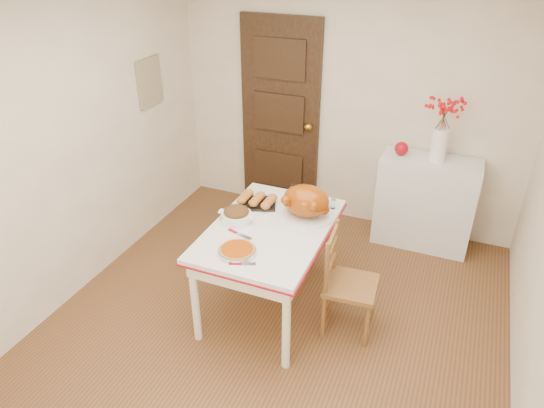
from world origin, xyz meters
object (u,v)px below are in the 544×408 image
at_px(sideboard, 425,202).
at_px(pumpkin_pie, 237,250).
at_px(turkey_platter, 306,202).
at_px(kitchen_table, 270,268).
at_px(chair_oak, 351,283).

height_order(sideboard, pumpkin_pie, sideboard).
bearing_deg(sideboard, turkey_platter, -123.78).
xyz_separation_m(sideboard, kitchen_table, (-1.02, -1.46, -0.07)).
height_order(turkey_platter, pumpkin_pie, turkey_platter).
height_order(sideboard, turkey_platter, turkey_platter).
distance_m(kitchen_table, chair_oak, 0.67).
height_order(sideboard, chair_oak, sideboard).
height_order(kitchen_table, chair_oak, chair_oak).
xyz_separation_m(sideboard, chair_oak, (-0.35, -1.46, -0.02)).
relative_size(chair_oak, turkey_platter, 2.02).
height_order(chair_oak, turkey_platter, turkey_platter).
bearing_deg(chair_oak, sideboard, -18.19).
distance_m(kitchen_table, pumpkin_pie, 0.59).
relative_size(turkey_platter, pumpkin_pie, 1.61).
bearing_deg(pumpkin_pie, kitchen_table, 79.18).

